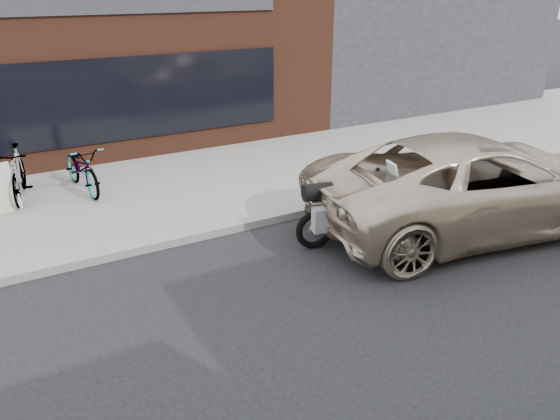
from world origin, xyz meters
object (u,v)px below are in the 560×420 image
object	(u,v)px
minivan	(475,183)
bicycle_front	(82,168)
bicycle_rear	(18,173)
motorcycle	(350,211)

from	to	relation	value
minivan	bicycle_front	world-z (taller)	minivan
minivan	bicycle_rear	world-z (taller)	minivan
motorcycle	bicycle_front	size ratio (longest dim) A/B	1.16
minivan	motorcycle	bearing A→B (deg)	87.47
motorcycle	bicycle_front	bearing A→B (deg)	139.38
motorcycle	bicycle_front	distance (m)	5.92
bicycle_front	bicycle_rear	bearing A→B (deg)	164.56
motorcycle	bicycle_rear	size ratio (longest dim) A/B	1.24
bicycle_front	bicycle_rear	distance (m)	1.25
motorcycle	bicycle_front	xyz separation A→B (m)	(-3.64, 4.67, 0.04)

